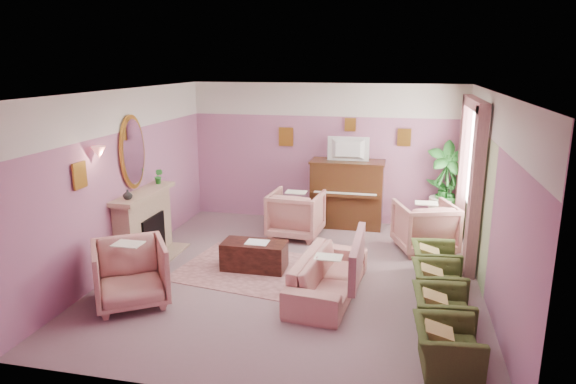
% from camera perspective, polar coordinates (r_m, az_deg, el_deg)
% --- Properties ---
extents(floor, '(5.50, 6.00, 0.01)m').
position_cam_1_polar(floor, '(8.01, 0.68, -9.33)').
color(floor, gray).
rests_on(floor, ground).
extents(ceiling, '(5.50, 6.00, 0.01)m').
position_cam_1_polar(ceiling, '(7.35, 0.74, 11.11)').
color(ceiling, white).
rests_on(ceiling, wall_back).
extents(wall_back, '(5.50, 0.02, 2.80)m').
position_cam_1_polar(wall_back, '(10.45, 4.13, 4.30)').
color(wall_back, gray).
rests_on(wall_back, floor).
extents(wall_front, '(5.50, 0.02, 2.80)m').
position_cam_1_polar(wall_front, '(4.80, -6.80, -7.97)').
color(wall_front, gray).
rests_on(wall_front, floor).
extents(wall_left, '(0.02, 6.00, 2.80)m').
position_cam_1_polar(wall_left, '(8.54, -17.66, 1.39)').
color(wall_left, gray).
rests_on(wall_left, floor).
extents(wall_right, '(0.02, 6.00, 2.80)m').
position_cam_1_polar(wall_right, '(7.50, 21.72, -0.69)').
color(wall_right, gray).
rests_on(wall_right, floor).
extents(picture_rail_band, '(5.50, 0.01, 0.65)m').
position_cam_1_polar(picture_rail_band, '(10.30, 4.23, 10.19)').
color(picture_rail_band, silver).
rests_on(picture_rail_band, wall_back).
extents(stripe_panel, '(0.01, 3.00, 2.15)m').
position_cam_1_polar(stripe_panel, '(8.83, 20.19, -0.58)').
color(stripe_panel, '#B8CB94').
rests_on(stripe_panel, wall_right).
extents(fireplace_surround, '(0.30, 1.40, 1.10)m').
position_cam_1_polar(fireplace_surround, '(8.85, -15.70, -3.73)').
color(fireplace_surround, tan).
rests_on(fireplace_surround, floor).
extents(fireplace_inset, '(0.18, 0.72, 0.68)m').
position_cam_1_polar(fireplace_inset, '(8.85, -15.06, -4.71)').
color(fireplace_inset, black).
rests_on(fireplace_inset, floor).
extents(fire_ember, '(0.06, 0.54, 0.10)m').
position_cam_1_polar(fire_ember, '(8.89, -14.76, -5.83)').
color(fire_ember, '#E84A21').
rests_on(fire_ember, floor).
extents(mantel_shelf, '(0.40, 1.55, 0.07)m').
position_cam_1_polar(mantel_shelf, '(8.68, -15.78, -0.17)').
color(mantel_shelf, tan).
rests_on(mantel_shelf, fireplace_surround).
extents(hearth, '(0.55, 1.50, 0.02)m').
position_cam_1_polar(hearth, '(8.94, -14.33, -7.12)').
color(hearth, tan).
rests_on(hearth, floor).
extents(mirror_frame, '(0.04, 0.72, 1.20)m').
position_cam_1_polar(mirror_frame, '(8.61, -16.91, 4.27)').
color(mirror_frame, '#B5872A').
rests_on(mirror_frame, wall_left).
extents(mirror_glass, '(0.01, 0.60, 1.06)m').
position_cam_1_polar(mirror_glass, '(8.60, -16.76, 4.27)').
color(mirror_glass, silver).
rests_on(mirror_glass, wall_left).
extents(sconce_shade, '(0.20, 0.20, 0.16)m').
position_cam_1_polar(sconce_shade, '(7.66, -20.30, 4.18)').
color(sconce_shade, '#E9746D').
rests_on(sconce_shade, wall_left).
extents(piano, '(1.40, 0.60, 1.30)m').
position_cam_1_polar(piano, '(10.23, 6.55, -0.27)').
color(piano, '#3F2210').
rests_on(piano, floor).
extents(piano_keyshelf, '(1.30, 0.12, 0.06)m').
position_cam_1_polar(piano_keyshelf, '(9.88, 6.34, -0.37)').
color(piano_keyshelf, '#3F2210').
rests_on(piano_keyshelf, piano).
extents(piano_keys, '(1.20, 0.08, 0.02)m').
position_cam_1_polar(piano_keys, '(9.87, 6.35, -0.15)').
color(piano_keys, white).
rests_on(piano_keys, piano).
extents(piano_top, '(1.45, 0.65, 0.04)m').
position_cam_1_polar(piano_top, '(10.09, 6.66, 3.36)').
color(piano_top, '#3F2210').
rests_on(piano_top, piano).
extents(television, '(0.80, 0.12, 0.48)m').
position_cam_1_polar(television, '(9.99, 6.67, 4.94)').
color(television, black).
rests_on(television, piano).
extents(print_back_left, '(0.30, 0.03, 0.38)m').
position_cam_1_polar(print_back_left, '(10.50, -0.22, 6.16)').
color(print_back_left, '#B5872A').
rests_on(print_back_left, wall_back).
extents(print_back_right, '(0.26, 0.03, 0.34)m').
position_cam_1_polar(print_back_right, '(10.24, 12.78, 5.93)').
color(print_back_right, '#B5872A').
rests_on(print_back_right, wall_back).
extents(print_back_mid, '(0.22, 0.03, 0.26)m').
position_cam_1_polar(print_back_mid, '(10.26, 6.94, 7.44)').
color(print_back_mid, '#B5872A').
rests_on(print_back_mid, wall_back).
extents(print_left_wall, '(0.03, 0.28, 0.36)m').
position_cam_1_polar(print_left_wall, '(7.47, -22.14, 1.73)').
color(print_left_wall, '#B5872A').
rests_on(print_left_wall, wall_left).
extents(window_blind, '(0.03, 1.40, 1.80)m').
position_cam_1_polar(window_blind, '(8.94, 20.12, 3.71)').
color(window_blind, beige).
rests_on(window_blind, wall_right).
extents(curtain_left, '(0.16, 0.34, 2.60)m').
position_cam_1_polar(curtain_left, '(8.11, 20.10, -0.19)').
color(curtain_left, '#A2656C').
rests_on(curtain_left, floor).
extents(curtain_right, '(0.16, 0.34, 2.60)m').
position_cam_1_polar(curtain_right, '(9.90, 18.82, 2.41)').
color(curtain_right, '#A2656C').
rests_on(curtain_right, floor).
extents(pelmet, '(0.16, 2.20, 0.16)m').
position_cam_1_polar(pelmet, '(8.82, 20.08, 9.23)').
color(pelmet, '#A2656C').
rests_on(pelmet, wall_right).
extents(mantel_plant, '(0.16, 0.16, 0.28)m').
position_cam_1_polar(mantel_plant, '(9.11, -14.18, 1.71)').
color(mantel_plant, '#29822C').
rests_on(mantel_plant, mantel_shelf).
extents(mantel_vase, '(0.16, 0.16, 0.16)m').
position_cam_1_polar(mantel_vase, '(8.23, -17.40, -0.28)').
color(mantel_vase, silver).
rests_on(mantel_vase, mantel_shelf).
extents(area_rug, '(2.75, 2.17, 0.01)m').
position_cam_1_polar(area_rug, '(8.21, -3.06, -8.67)').
color(area_rug, '#A36B6C').
rests_on(area_rug, floor).
extents(coffee_table, '(1.00, 0.50, 0.45)m').
position_cam_1_polar(coffee_table, '(8.19, -3.76, -7.08)').
color(coffee_table, black).
rests_on(coffee_table, floor).
extents(table_paper, '(0.35, 0.28, 0.01)m').
position_cam_1_polar(table_paper, '(8.10, -3.45, -5.60)').
color(table_paper, white).
rests_on(table_paper, coffee_table).
extents(sofa, '(0.65, 1.96, 0.79)m').
position_cam_1_polar(sofa, '(7.30, 4.49, -8.42)').
color(sofa, tan).
rests_on(sofa, floor).
extents(sofa_throw, '(0.10, 1.48, 0.54)m').
position_cam_1_polar(sofa_throw, '(7.18, 7.71, -7.13)').
color(sofa_throw, '#A2656C').
rests_on(sofa_throw, sofa).
extents(floral_armchair_left, '(0.93, 0.93, 0.97)m').
position_cam_1_polar(floral_armchair_left, '(9.60, 0.90, -2.19)').
color(floral_armchair_left, tan).
rests_on(floral_armchair_left, floor).
extents(floral_armchair_right, '(0.93, 0.93, 0.97)m').
position_cam_1_polar(floral_armchair_right, '(9.18, 14.98, -3.47)').
color(floral_armchair_right, tan).
rests_on(floral_armchair_right, floor).
extents(floral_armchair_front, '(0.93, 0.93, 0.97)m').
position_cam_1_polar(floral_armchair_front, '(7.29, -17.13, -8.31)').
color(floral_armchair_front, tan).
rests_on(floral_armchair_front, floor).
extents(olive_chair_a, '(0.55, 0.78, 0.68)m').
position_cam_1_polar(olive_chair_a, '(5.91, 17.29, -15.48)').
color(olive_chair_a, '#3E4C20').
rests_on(olive_chair_a, floor).
extents(olive_chair_b, '(0.55, 0.78, 0.68)m').
position_cam_1_polar(olive_chair_b, '(6.63, 16.77, -12.00)').
color(olive_chair_b, '#3E4C20').
rests_on(olive_chair_b, floor).
extents(olive_chair_c, '(0.55, 0.78, 0.68)m').
position_cam_1_polar(olive_chair_c, '(7.38, 16.36, -9.21)').
color(olive_chair_c, '#3E4C20').
rests_on(olive_chair_c, floor).
extents(olive_chair_d, '(0.55, 0.78, 0.68)m').
position_cam_1_polar(olive_chair_d, '(8.14, 16.03, -6.94)').
color(olive_chair_d, '#3E4C20').
rests_on(olive_chair_d, floor).
extents(side_table, '(0.52, 0.52, 0.70)m').
position_cam_1_polar(side_table, '(10.26, 16.72, -2.50)').
color(side_table, white).
rests_on(side_table, floor).
extents(side_plant_big, '(0.30, 0.30, 0.34)m').
position_cam_1_polar(side_plant_big, '(10.13, 16.93, 0.32)').
color(side_plant_big, '#29822C').
rests_on(side_plant_big, side_table).
extents(side_plant_small, '(0.16, 0.16, 0.28)m').
position_cam_1_polar(side_plant_small, '(10.05, 17.63, -0.02)').
color(side_plant_small, '#29822C').
rests_on(side_plant_small, side_table).
extents(palm_pot, '(0.34, 0.34, 0.34)m').
position_cam_1_polar(palm_pot, '(10.29, 16.86, -3.50)').
color(palm_pot, brown).
rests_on(palm_pot, floor).
extents(palm_plant, '(0.76, 0.76, 1.44)m').
position_cam_1_polar(palm_plant, '(10.07, 17.22, 1.33)').
color(palm_plant, '#29822C').
rests_on(palm_plant, palm_pot).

